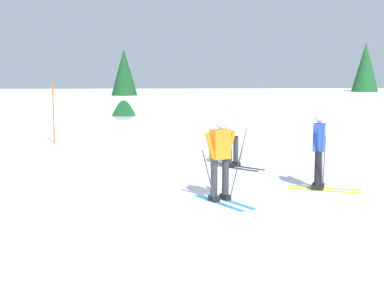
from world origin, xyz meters
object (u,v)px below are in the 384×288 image
(skier_white, at_px, (233,134))
(trail_marker_pole, at_px, (54,114))
(skier_orange, at_px, (220,157))
(conifer_far_right, at_px, (124,82))
(skier_blue, at_px, (319,149))
(conifer_far_left, at_px, (365,76))

(skier_white, relative_size, trail_marker_pole, 0.82)
(skier_orange, xyz_separation_m, conifer_far_right, (-2.85, 15.00, 1.08))
(skier_orange, relative_size, skier_white, 1.00)
(skier_white, relative_size, skier_blue, 1.00)
(conifer_far_left, distance_m, conifer_far_right, 12.67)
(conifer_far_right, bearing_deg, conifer_far_left, 14.60)
(trail_marker_pole, relative_size, conifer_far_left, 0.53)
(skier_blue, relative_size, conifer_far_left, 0.44)
(skier_white, height_order, conifer_far_right, conifer_far_right)
(skier_blue, height_order, conifer_far_left, conifer_far_left)
(skier_orange, bearing_deg, skier_white, 79.21)
(skier_white, xyz_separation_m, conifer_far_right, (-3.60, 11.05, 1.08))
(skier_orange, relative_size, conifer_far_left, 0.44)
(skier_white, bearing_deg, skier_orange, -100.79)
(skier_orange, distance_m, skier_white, 4.02)
(skier_white, relative_size, conifer_far_left, 0.44)
(skier_blue, relative_size, conifer_far_right, 0.49)
(conifer_far_left, bearing_deg, skier_blue, -112.47)
(skier_white, height_order, conifer_far_left, conifer_far_left)
(conifer_far_right, bearing_deg, skier_orange, -79.25)
(conifer_far_right, bearing_deg, skier_white, -71.95)
(skier_blue, bearing_deg, trail_marker_pole, 131.66)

